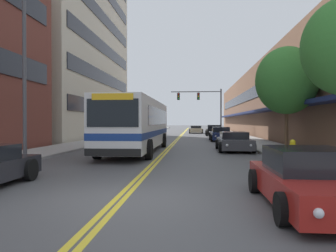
% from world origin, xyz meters
% --- Properties ---
extents(ground_plane, '(240.00, 240.00, 0.00)m').
position_xyz_m(ground_plane, '(0.00, 37.00, 0.00)').
color(ground_plane, '#4C4C4F').
extents(sidewalk_left, '(3.01, 106.00, 0.14)m').
position_xyz_m(sidewalk_left, '(-7.01, 37.00, 0.07)').
color(sidewalk_left, '#9E9B96').
rests_on(sidewalk_left, ground_plane).
extents(sidewalk_right, '(3.01, 106.00, 0.14)m').
position_xyz_m(sidewalk_right, '(7.01, 37.00, 0.07)').
color(sidewalk_right, '#9E9B96').
rests_on(sidewalk_right, ground_plane).
extents(centre_line, '(0.34, 106.00, 0.01)m').
position_xyz_m(centre_line, '(0.00, 37.00, 0.00)').
color(centre_line, yellow).
rests_on(centre_line, ground_plane).
extents(office_tower_left, '(12.08, 25.39, 27.73)m').
position_xyz_m(office_tower_left, '(-14.75, 30.20, 13.87)').
color(office_tower_left, beige).
rests_on(office_tower_left, ground_plane).
extents(storefront_row_right, '(9.10, 68.00, 8.53)m').
position_xyz_m(storefront_row_right, '(12.74, 37.00, 4.26)').
color(storefront_row_right, brown).
rests_on(storefront_row_right, ground_plane).
extents(city_bus, '(2.85, 12.59, 3.10)m').
position_xyz_m(city_bus, '(-1.71, 12.27, 1.76)').
color(city_bus, silver).
rests_on(city_bus, ground_plane).
extents(car_champagne_parked_left_near, '(2.15, 4.73, 1.37)m').
position_xyz_m(car_champagne_parked_left_near, '(-4.36, 30.22, 0.65)').
color(car_champagne_parked_left_near, beige).
rests_on(car_champagne_parked_left_near, ground_plane).
extents(car_red_parked_right_foreground, '(2.10, 4.56, 1.26)m').
position_xyz_m(car_red_parked_right_foreground, '(4.26, -0.49, 0.58)').
color(car_red_parked_right_foreground, maroon).
rests_on(car_red_parked_right_foreground, ground_plane).
extents(car_black_parked_right_mid, '(2.13, 4.45, 1.41)m').
position_xyz_m(car_black_parked_right_mid, '(4.30, 35.61, 0.65)').
color(car_black_parked_right_mid, black).
rests_on(car_black_parked_right_mid, ground_plane).
extents(car_dark_grey_parked_right_far, '(2.15, 4.55, 1.19)m').
position_xyz_m(car_dark_grey_parked_right_far, '(4.27, 13.13, 0.57)').
color(car_dark_grey_parked_right_far, '#38383D').
rests_on(car_dark_grey_parked_right_far, ground_plane).
extents(car_navy_parked_right_end, '(2.08, 4.72, 1.33)m').
position_xyz_m(car_navy_parked_right_end, '(4.28, 23.78, 0.62)').
color(car_navy_parked_right_end, '#19234C').
rests_on(car_navy_parked_right_end, ground_plane).
extents(car_beige_moving_lead, '(2.19, 4.85, 1.20)m').
position_xyz_m(car_beige_moving_lead, '(2.02, 44.80, 0.58)').
color(car_beige_moving_lead, '#BCAD89').
rests_on(car_beige_moving_lead, ground_plane).
extents(traffic_signal_mast, '(6.58, 0.38, 6.10)m').
position_xyz_m(traffic_signal_mast, '(2.90, 35.02, 4.37)').
color(traffic_signal_mast, '#47474C').
rests_on(traffic_signal_mast, ground_plane).
extents(street_lamp_left_near, '(2.61, 0.28, 7.70)m').
position_xyz_m(street_lamp_left_near, '(-4.92, 5.33, 4.63)').
color(street_lamp_left_near, '#47474C').
rests_on(street_lamp_left_near, ground_plane).
extents(street_tree_right_mid, '(3.51, 3.51, 5.99)m').
position_xyz_m(street_tree_right_mid, '(7.03, 11.44, 4.20)').
color(street_tree_right_mid, brown).
rests_on(street_tree_right_mid, sidewalk_right).
extents(fire_hydrant, '(0.34, 0.26, 0.94)m').
position_xyz_m(fire_hydrant, '(5.95, 6.53, 0.61)').
color(fire_hydrant, yellow).
rests_on(fire_hydrant, sidewalk_right).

